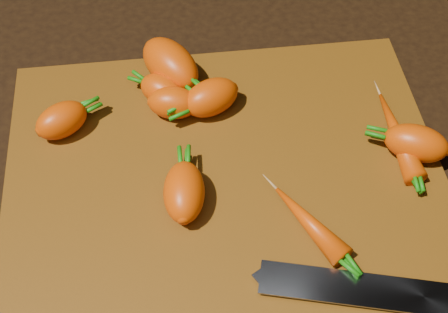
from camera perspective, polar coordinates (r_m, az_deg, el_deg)
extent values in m
cube|color=black|center=(0.73, 0.09, -2.31)|extent=(2.00, 2.00, 0.01)
cube|color=#864C0E|center=(0.72, 0.09, -1.80)|extent=(0.50, 0.40, 0.01)
ellipsoid|color=#EE4800|center=(0.76, -14.63, 3.23)|extent=(0.08, 0.07, 0.04)
ellipsoid|color=#EE4800|center=(0.77, -5.74, 6.09)|extent=(0.07, 0.06, 0.04)
ellipsoid|color=#EE4800|center=(0.79, -4.93, 8.43)|extent=(0.09, 0.11, 0.05)
ellipsoid|color=#EE4800|center=(0.67, -3.67, -3.26)|extent=(0.05, 0.08, 0.04)
ellipsoid|color=#EE4800|center=(0.76, -1.20, 5.42)|extent=(0.08, 0.07, 0.04)
ellipsoid|color=#EE4800|center=(0.76, -4.67, 4.92)|extent=(0.07, 0.05, 0.04)
ellipsoid|color=#EE4800|center=(0.74, 17.16, 1.17)|extent=(0.08, 0.07, 0.04)
ellipsoid|color=#EE4800|center=(0.76, 15.56, 1.94)|extent=(0.03, 0.13, 0.03)
ellipsoid|color=#EE4800|center=(0.67, 7.75, -5.98)|extent=(0.08, 0.11, 0.03)
cube|color=gray|center=(0.64, 3.28, -10.88)|extent=(0.21, 0.09, 0.00)
cube|color=gray|center=(0.64, 13.07, -11.83)|extent=(0.02, 0.03, 0.01)
cube|color=black|center=(0.66, 18.71, -12.22)|extent=(0.12, 0.05, 0.02)
cylinder|color=#B2B2B7|center=(0.65, 17.36, -11.80)|extent=(0.01, 0.01, 0.00)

